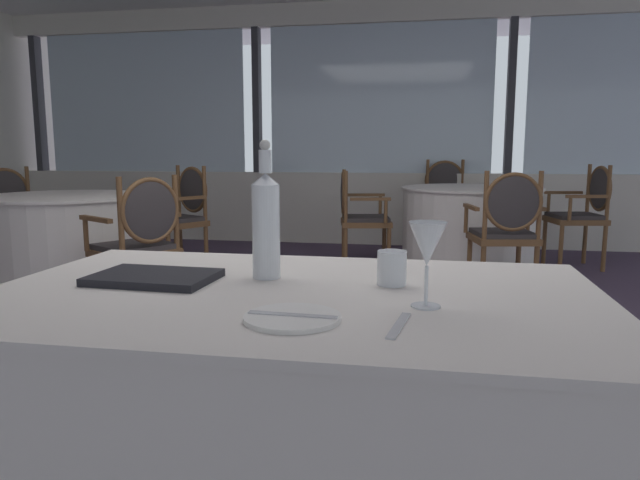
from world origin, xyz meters
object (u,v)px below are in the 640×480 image
dining_chair_0_2 (182,210)px  dining_chair_0_1 (141,236)px  side_plate (292,318)px  menu_book (154,277)px  water_bottle (266,222)px  dining_chair_0_3 (12,212)px  dining_chair_1_2 (585,207)px  water_tumbler (392,268)px  dining_chair_1_0 (357,211)px  wine_glass (427,246)px  dining_chair_1_3 (446,197)px  dining_chair_1_1 (507,224)px

dining_chair_0_2 → dining_chair_0_1: bearing=45.0°
side_plate → menu_book: bearing=147.2°
water_bottle → dining_chair_0_3: size_ratio=0.38×
side_plate → dining_chair_1_2: (1.73, 4.75, -0.20)m
water_tumbler → dining_chair_0_3: dining_chair_0_3 is taller
water_bottle → dining_chair_1_2: (1.89, 4.37, -0.34)m
dining_chair_0_2 → dining_chair_1_0: size_ratio=1.05×
menu_book → wine_glass: bearing=-8.1°
water_bottle → water_tumbler: 0.35m
dining_chair_0_1 → dining_chair_1_3: size_ratio=0.94×
water_bottle → dining_chair_1_2: 4.78m
dining_chair_0_2 → dining_chair_1_0: 1.63m
side_plate → menu_book: size_ratio=0.64×
menu_book → dining_chair_0_3: size_ratio=0.32×
wine_glass → dining_chair_0_1: wine_glass is taller
water_tumbler → dining_chair_1_2: (1.56, 4.40, -0.23)m
wine_glass → menu_book: size_ratio=0.60×
side_plate → water_bottle: (-0.16, 0.37, 0.14)m
wine_glass → dining_chair_1_2: dining_chair_1_2 is taller
dining_chair_0_1 → dining_chair_1_2: 4.06m
dining_chair_1_0 → dining_chair_1_2: dining_chair_1_2 is taller
side_plate → dining_chair_1_0: dining_chair_1_0 is taller
side_plate → dining_chair_1_0: 4.38m
dining_chair_1_0 → dining_chair_1_2: size_ratio=0.95×
dining_chair_1_0 → dining_chair_0_1: bearing=-131.8°
water_tumbler → dining_chair_1_2: 4.67m
dining_chair_1_0 → dining_chair_1_3: size_ratio=0.92×
dining_chair_1_2 → dining_chair_1_3: dining_chair_1_3 is taller
dining_chair_1_0 → wine_glass: bearing=-91.5°
dining_chair_0_3 → wine_glass: bearing=-11.2°
dining_chair_0_2 → dining_chair_1_1: bearing=113.4°
water_tumbler → dining_chair_0_2: (-2.12, 3.53, -0.24)m
water_bottle → dining_chair_1_1: bearing=71.8°
dining_chair_1_3 → wine_glass: bearing=-12.6°
side_plate → dining_chair_1_2: dining_chair_1_2 is taller
dining_chair_0_1 → dining_chair_1_3: 3.82m
wine_glass → dining_chair_0_3: (-3.67, 3.37, -0.34)m
dining_chair_0_3 → dining_chair_1_3: (3.89, 2.10, 0.02)m
dining_chair_0_2 → dining_chair_1_3: size_ratio=0.96×
side_plate → water_tumbler: bearing=63.2°
wine_glass → dining_chair_1_1: (0.60, 3.34, -0.35)m
side_plate → dining_chair_1_1: size_ratio=0.20×
side_plate → dining_chair_1_0: size_ratio=0.21×
water_bottle → dining_chair_1_2: size_ratio=0.37×
dining_chair_1_2 → dining_chair_1_3: (-1.26, 0.87, 0.01)m
dining_chair_0_2 → side_plate: bearing=57.9°
water_tumbler → side_plate: bearing=-116.8°
side_plate → dining_chair_1_0: (-0.39, 4.36, -0.23)m
dining_chair_1_1 → water_bottle: bearing=151.5°
menu_book → dining_chair_1_2: bearing=66.7°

